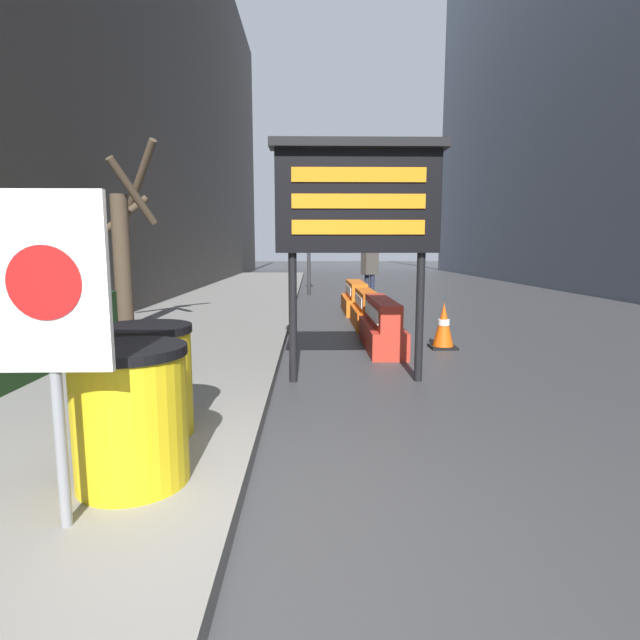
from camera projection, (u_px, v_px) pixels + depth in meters
The scene contains 13 objects.
ground_plane at pixel (231, 550), 2.71m from camera, with size 120.00×120.00×0.00m, color #3F3F42.
hedge_strip at pixel (12, 340), 5.92m from camera, with size 0.90×4.21×0.80m.
bare_tree at pixel (125, 246), 9.04m from camera, with size 1.40×1.42×3.43m.
barrel_drum_foreground at pixel (131, 415), 3.13m from camera, with size 0.72×0.72×0.88m.
barrel_drum_middle at pixel (147, 380), 3.94m from camera, with size 0.72×0.72×0.88m.
warning_sign at pixel (48, 304), 2.50m from camera, with size 0.62×0.08×1.76m.
message_board at pixel (358, 202), 5.84m from camera, with size 2.05×0.36×2.85m.
jersey_barrier_red_striped at pixel (382, 327), 8.12m from camera, with size 0.55×2.03×0.81m.
jersey_barrier_orange_far at pixel (366, 311), 10.36m from camera, with size 0.54×1.76×0.75m.
jersey_barrier_orange_near at pixel (356, 299), 12.77m from camera, with size 0.64×2.14×0.78m.
traffic_cone_near at pixel (444, 326), 8.13m from camera, with size 0.42×0.42×0.75m.
traffic_light_near_curb at pixel (309, 212), 16.99m from camera, with size 0.28×0.44×3.93m.
pedestrian_worker at pixel (370, 268), 14.82m from camera, with size 0.54×0.47×1.75m.
Camera 1 is at (0.44, -2.51, 1.63)m, focal length 28.00 mm.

